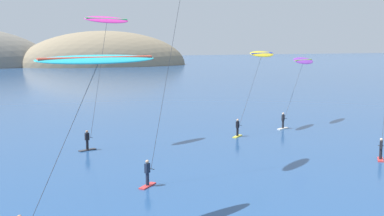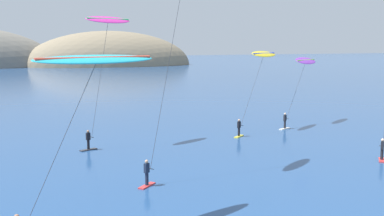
# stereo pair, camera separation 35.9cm
# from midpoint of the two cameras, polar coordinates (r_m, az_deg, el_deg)

# --- Properties ---
(headland_island) EXTENTS (125.45, 40.67, 29.83)m
(headland_island) POSITION_cam_midpoint_polar(r_m,az_deg,el_deg) (188.62, -17.27, 4.74)
(headland_island) COLOR #84755B
(headland_island) RESTS_ON ground
(kitesurfer_cyan) EXTENTS (7.81, 3.34, 8.46)m
(kitesurfer_cyan) POSITION_cam_midpoint_polar(r_m,az_deg,el_deg) (22.63, -12.09, 4.07)
(kitesurfer_cyan) COLOR silver
(kitesurfer_cyan) RESTS_ON ground
(kitesurfer_magenta) EXTENTS (5.19, 2.85, 11.23)m
(kitesurfer_magenta) POSITION_cam_midpoint_polar(r_m,az_deg,el_deg) (41.50, -10.52, 8.85)
(kitesurfer_magenta) COLOR #2D2D33
(kitesurfer_magenta) RESTS_ON ground
(kitesurfer_yellow) EXTENTS (7.02, 4.62, 8.15)m
(kitesurfer_yellow) POSITION_cam_midpoint_polar(r_m,az_deg,el_deg) (49.06, 7.81, 5.49)
(kitesurfer_yellow) COLOR yellow
(kitesurfer_yellow) RESTS_ON ground
(kitesurfer_purple) EXTENTS (7.20, 4.53, 7.39)m
(kitesurfer_purple) POSITION_cam_midpoint_polar(r_m,az_deg,el_deg) (54.23, 12.68, 4.87)
(kitesurfer_purple) COLOR silver
(kitesurfer_purple) RESTS_ON ground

